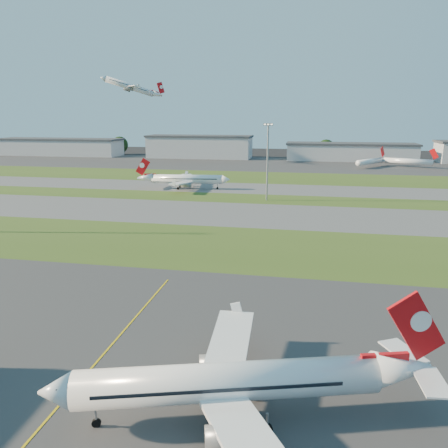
% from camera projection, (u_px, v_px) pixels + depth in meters
% --- Properties ---
extents(ground, '(700.00, 700.00, 0.00)m').
position_uv_depth(ground, '(43.00, 372.00, 49.29)').
color(ground, black).
rests_on(ground, ground).
extents(apron_near, '(300.00, 70.00, 0.01)m').
position_uv_depth(apron_near, '(43.00, 372.00, 49.29)').
color(apron_near, '#333335').
rests_on(apron_near, ground).
extents(grass_strip_a, '(300.00, 34.00, 0.01)m').
position_uv_depth(grass_strip_a, '(177.00, 244.00, 98.85)').
color(grass_strip_a, '#38531B').
rests_on(grass_strip_a, ground).
extents(taxiway_a, '(300.00, 32.00, 0.01)m').
position_uv_depth(taxiway_a, '(209.00, 213.00, 130.30)').
color(taxiway_a, '#515154').
rests_on(taxiway_a, ground).
extents(grass_strip_b, '(300.00, 18.00, 0.01)m').
position_uv_depth(grass_strip_b, '(225.00, 198.00, 154.13)').
color(grass_strip_b, '#38531B').
rests_on(grass_strip_b, ground).
extents(taxiway_b, '(300.00, 26.00, 0.01)m').
position_uv_depth(taxiway_b, '(235.00, 188.00, 175.10)').
color(taxiway_b, '#515154').
rests_on(taxiway_b, ground).
extents(grass_strip_c, '(300.00, 40.00, 0.01)m').
position_uv_depth(grass_strip_c, '(246.00, 177.00, 206.55)').
color(grass_strip_c, '#38531B').
rests_on(grass_strip_c, ground).
extents(apron_far, '(400.00, 80.00, 0.01)m').
position_uv_depth(apron_far, '(260.00, 164.00, 263.74)').
color(apron_far, '#333335').
rests_on(apron_far, ground).
extents(yellow_line, '(0.25, 60.00, 0.02)m').
position_uv_depth(yellow_line, '(84.00, 377.00, 48.38)').
color(yellow_line, gold).
rests_on(yellow_line, ground).
extents(airliner_parked, '(34.38, 28.91, 11.01)m').
position_uv_depth(airliner_parked, '(232.00, 383.00, 40.90)').
color(airliner_parked, white).
rests_on(airliner_parked, ground).
extents(airliner_taxiing, '(34.45, 29.09, 10.76)m').
position_uv_depth(airliner_taxiing, '(186.00, 179.00, 172.05)').
color(airliner_taxiing, white).
rests_on(airliner_taxiing, ground).
extents(airliner_departing, '(31.90, 27.51, 11.27)m').
position_uv_depth(airliner_departing, '(130.00, 87.00, 264.69)').
color(airliner_departing, white).
extents(mini_jet_near, '(18.30, 24.10, 9.48)m').
position_uv_depth(mini_jet_near, '(371.00, 161.00, 244.65)').
color(mini_jet_near, white).
rests_on(mini_jet_near, ground).
extents(mini_jet_far, '(27.14, 12.75, 9.48)m').
position_uv_depth(mini_jet_far, '(408.00, 161.00, 245.47)').
color(mini_jet_far, white).
rests_on(mini_jet_far, ground).
extents(light_mast_centre, '(3.20, 0.70, 25.80)m').
position_uv_depth(light_mast_centre, '(268.00, 157.00, 145.92)').
color(light_mast_centre, gray).
rests_on(light_mast_centre, ground).
extents(hangar_far_west, '(91.80, 23.00, 12.20)m').
position_uv_depth(hangar_far_west, '(60.00, 147.00, 318.22)').
color(hangar_far_west, '#9B9EA3').
rests_on(hangar_far_west, ground).
extents(hangar_west, '(71.40, 23.00, 15.20)m').
position_uv_depth(hangar_west, '(200.00, 147.00, 298.70)').
color(hangar_west, '#9B9EA3').
rests_on(hangar_west, ground).
extents(hangar_east, '(81.60, 23.00, 11.20)m').
position_uv_depth(hangar_east, '(350.00, 152.00, 280.94)').
color(hangar_east, '#9B9EA3').
rests_on(hangar_east, ground).
extents(tree_far_west, '(11.00, 11.00, 12.00)m').
position_uv_depth(tree_far_west, '(22.00, 145.00, 337.83)').
color(tree_far_west, black).
rests_on(tree_far_west, ground).
extents(tree_west, '(12.10, 12.10, 13.20)m').
position_uv_depth(tree_west, '(120.00, 145.00, 324.98)').
color(tree_west, black).
rests_on(tree_west, ground).
extents(tree_mid_west, '(9.90, 9.90, 10.80)m').
position_uv_depth(tree_mid_west, '(238.00, 149.00, 305.06)').
color(tree_mid_west, black).
rests_on(tree_mid_west, ground).
extents(tree_mid_east, '(11.55, 11.55, 12.60)m').
position_uv_depth(tree_mid_east, '(326.00, 148.00, 296.74)').
color(tree_mid_east, black).
rests_on(tree_mid_east, ground).
extents(tree_east, '(10.45, 10.45, 11.40)m').
position_uv_depth(tree_east, '(445.00, 151.00, 281.31)').
color(tree_east, black).
rests_on(tree_east, ground).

